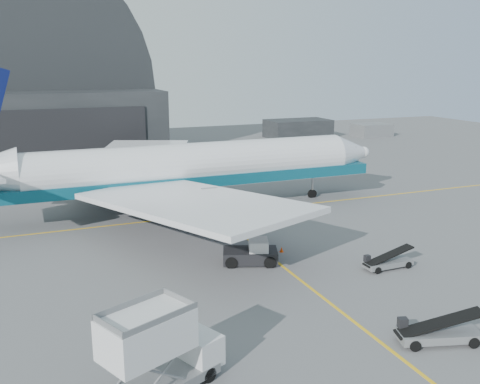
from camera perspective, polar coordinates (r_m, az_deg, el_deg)
name	(u,v)px	position (r m, az deg, el deg)	size (l,w,h in m)	color
ground	(300,279)	(42.80, 6.37, -9.26)	(200.00, 200.00, 0.00)	#565659
taxi_lines	(240,233)	(53.55, -0.05, -4.38)	(80.00, 42.12, 0.02)	yellow
hangar	(4,105)	(99.81, -23.89, 8.49)	(50.00, 28.30, 28.00)	black
distant_bldg_a	(298,137)	(121.98, 6.17, 5.81)	(14.00, 8.00, 4.00)	black
distant_bldg_b	(371,136)	(127.55, 13.82, 5.84)	(8.00, 6.00, 2.80)	slate
airliner	(177,168)	(60.29, -6.77, 2.52)	(51.24, 49.69, 17.98)	white
catering_truck	(157,352)	(28.53, -8.85, -16.51)	(7.22, 5.07, 4.67)	slate
pushback_tug	(252,254)	(45.64, 1.27, -6.61)	(5.17, 4.01, 2.12)	black
belt_loader_a	(438,333)	(35.63, 20.32, -13.93)	(5.43, 3.03, 2.03)	slate
belt_loader_b	(387,262)	(46.19, 15.44, -7.22)	(4.51, 1.65, 1.72)	slate
traffic_cone	(282,249)	(48.44, 4.46, -6.13)	(0.34, 0.34, 0.49)	#E84207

